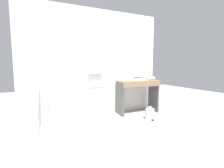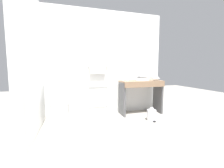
% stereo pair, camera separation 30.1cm
% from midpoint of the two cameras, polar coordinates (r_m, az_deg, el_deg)
% --- Properties ---
extents(ground_plane, '(12.00, 12.00, 0.00)m').
position_cam_midpoint_polar(ground_plane, '(2.67, 7.39, -18.82)').
color(ground_plane, '#A8A399').
extents(wall_back, '(2.99, 0.12, 2.49)m').
position_cam_midpoint_polar(wall_back, '(3.71, -0.86, 7.97)').
color(wall_back, white).
rests_on(wall_back, ground_plane).
extents(wall_side, '(0.12, 1.94, 2.49)m').
position_cam_midpoint_polar(wall_side, '(2.90, -25.45, 7.92)').
color(wall_side, white).
rests_on(wall_side, ground_plane).
extents(toilet, '(0.38, 0.51, 0.75)m').
position_cam_midpoint_polar(toilet, '(3.24, -16.91, -8.49)').
color(toilet, white).
rests_on(toilet, ground_plane).
extents(towel_radiator, '(0.51, 0.06, 1.26)m').
position_cam_midpoint_polar(towel_radiator, '(3.56, -3.05, 2.97)').
color(towel_radiator, silver).
rests_on(towel_radiator, ground_plane).
extents(vanity_counter, '(1.01, 0.47, 0.82)m').
position_cam_midpoint_polar(vanity_counter, '(3.75, 13.24, -2.61)').
color(vanity_counter, '#84664C').
rests_on(vanity_counter, ground_plane).
extents(sink_basin, '(0.36, 0.36, 0.06)m').
position_cam_midpoint_polar(sink_basin, '(3.79, 13.60, 1.85)').
color(sink_basin, white).
rests_on(sink_basin, vanity_counter).
extents(faucet, '(0.02, 0.10, 0.12)m').
position_cam_midpoint_polar(faucet, '(3.91, 12.52, 2.68)').
color(faucet, silver).
rests_on(faucet, vanity_counter).
extents(cup_near_wall, '(0.07, 0.07, 0.10)m').
position_cam_midpoint_polar(cup_near_wall, '(3.67, 6.63, 2.11)').
color(cup_near_wall, silver).
rests_on(cup_near_wall, vanity_counter).
extents(cup_near_edge, '(0.06, 0.06, 0.10)m').
position_cam_midpoint_polar(cup_near_edge, '(3.65, 8.16, 2.06)').
color(cup_near_edge, silver).
rests_on(cup_near_edge, vanity_counter).
extents(hair_dryer, '(0.23, 0.17, 0.09)m').
position_cam_midpoint_polar(hair_dryer, '(3.88, 18.34, 1.97)').
color(hair_dryer, white).
rests_on(hair_dryer, vanity_counter).
extents(trash_bin, '(0.19, 0.23, 0.29)m').
position_cam_midpoint_polar(trash_bin, '(3.42, 17.37, -11.15)').
color(trash_bin, silver).
rests_on(trash_bin, ground_plane).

